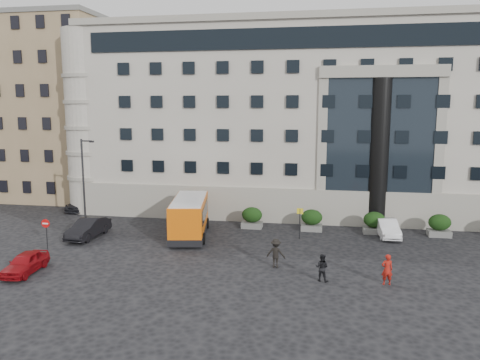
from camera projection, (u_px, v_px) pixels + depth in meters
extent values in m
plane|color=black|center=(220.00, 254.00, 33.83)|extent=(120.00, 120.00, 0.00)
cube|color=#A59E91|center=(313.00, 120.00, 52.79)|extent=(44.00, 24.00, 18.00)
cylinder|color=black|center=(379.00, 154.00, 40.78)|extent=(1.80, 1.80, 13.00)
cube|color=olive|center=(59.00, 111.00, 55.79)|extent=(14.00, 14.00, 20.00)
cube|color=#80624A|center=(104.00, 103.00, 73.65)|extent=(13.00, 13.00, 22.00)
cube|color=#595956|center=(195.00, 222.00, 42.06)|extent=(1.80, 1.20, 0.50)
ellipsoid|color=black|center=(195.00, 212.00, 41.91)|extent=(1.80, 1.26, 1.34)
cube|color=#595956|center=(252.00, 225.00, 41.17)|extent=(1.80, 1.20, 0.50)
ellipsoid|color=black|center=(252.00, 215.00, 41.03)|extent=(1.80, 1.26, 1.34)
cube|color=#595956|center=(312.00, 228.00, 40.29)|extent=(1.80, 1.20, 0.50)
ellipsoid|color=black|center=(312.00, 217.00, 40.14)|extent=(1.80, 1.26, 1.34)
cube|color=#595956|center=(374.00, 230.00, 39.40)|extent=(1.80, 1.20, 0.50)
ellipsoid|color=black|center=(374.00, 220.00, 39.26)|extent=(1.80, 1.26, 1.34)
cube|color=#595956|center=(439.00, 233.00, 38.52)|extent=(1.80, 1.20, 0.50)
ellipsoid|color=black|center=(440.00, 222.00, 38.37)|extent=(1.80, 1.26, 1.34)
cylinder|color=#262628|center=(84.00, 188.00, 38.16)|extent=(0.16, 0.16, 8.00)
cylinder|color=#262628|center=(86.00, 141.00, 37.47)|extent=(0.90, 0.12, 0.12)
cube|color=black|center=(92.00, 142.00, 37.40)|extent=(0.35, 0.18, 0.14)
cylinder|color=#262628|center=(300.00, 224.00, 37.56)|extent=(0.08, 0.08, 2.50)
cube|color=yellow|center=(300.00, 211.00, 37.39)|extent=(0.50, 0.06, 0.45)
cylinder|color=#262628|center=(47.00, 235.00, 34.90)|extent=(0.08, 0.08, 2.20)
cylinder|color=red|center=(46.00, 223.00, 34.70)|extent=(0.64, 0.05, 0.64)
cube|color=white|center=(45.00, 224.00, 34.66)|extent=(0.45, 0.04, 0.10)
cube|color=#D95C0A|center=(189.00, 214.00, 38.35)|extent=(3.85, 7.83, 2.55)
cube|color=black|center=(190.00, 231.00, 38.57)|extent=(3.90, 7.87, 0.55)
cube|color=black|center=(189.00, 211.00, 38.31)|extent=(3.62, 6.22, 1.12)
cube|color=silver|center=(189.00, 200.00, 38.16)|extent=(3.66, 7.44, 0.18)
cylinder|color=black|center=(170.00, 239.00, 36.19)|extent=(0.43, 0.94, 0.90)
cylinder|color=black|center=(203.00, 239.00, 36.21)|extent=(0.43, 0.94, 0.90)
cylinder|color=black|center=(178.00, 223.00, 40.93)|extent=(0.43, 0.94, 0.90)
cylinder|color=black|center=(207.00, 223.00, 40.94)|extent=(0.43, 0.94, 0.90)
cube|color=maroon|center=(118.00, 183.00, 54.90)|extent=(2.62, 3.93, 2.65)
cube|color=maroon|center=(109.00, 191.00, 52.26)|extent=(2.41, 1.81, 1.80)
cube|color=black|center=(106.00, 189.00, 51.48)|extent=(2.02, 0.22, 0.85)
cylinder|color=black|center=(100.00, 197.00, 52.63)|extent=(0.32, 0.90, 0.89)
cylinder|color=black|center=(120.00, 198.00, 52.34)|extent=(0.32, 0.90, 0.89)
cylinder|color=black|center=(112.00, 192.00, 56.06)|extent=(0.32, 0.90, 0.89)
cylinder|color=black|center=(131.00, 192.00, 55.77)|extent=(0.32, 0.90, 0.89)
imported|color=maroon|center=(25.00, 263.00, 30.01)|extent=(1.83, 4.01, 1.33)
imported|color=black|center=(88.00, 228.00, 38.06)|extent=(1.91, 4.83, 1.57)
imported|color=black|center=(84.00, 203.00, 48.28)|extent=(2.40, 5.05, 1.42)
imported|color=black|center=(149.00, 198.00, 51.25)|extent=(2.13, 4.57, 1.27)
imported|color=silver|center=(387.00, 228.00, 38.39)|extent=(1.79, 4.40, 1.42)
imported|color=#A11810|center=(387.00, 270.00, 27.98)|extent=(0.77, 0.58, 1.89)
imported|color=black|center=(322.00, 268.00, 28.59)|extent=(0.98, 0.85, 1.72)
imported|color=black|center=(276.00, 253.00, 31.00)|extent=(1.33, 0.87, 1.95)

